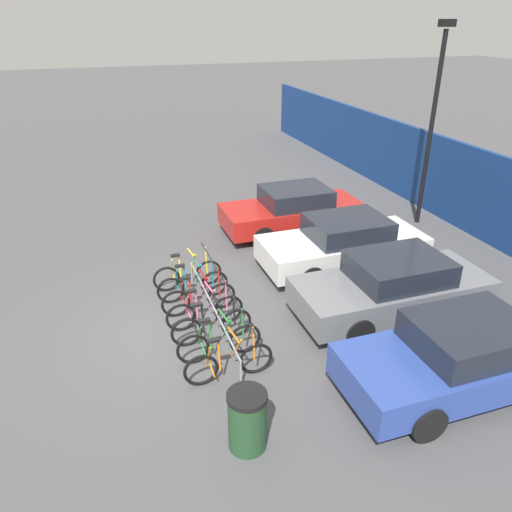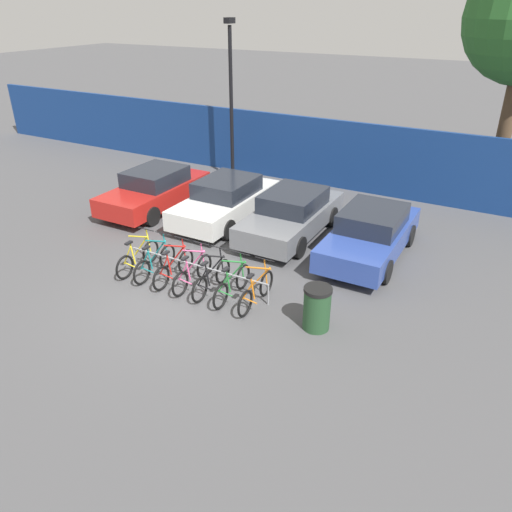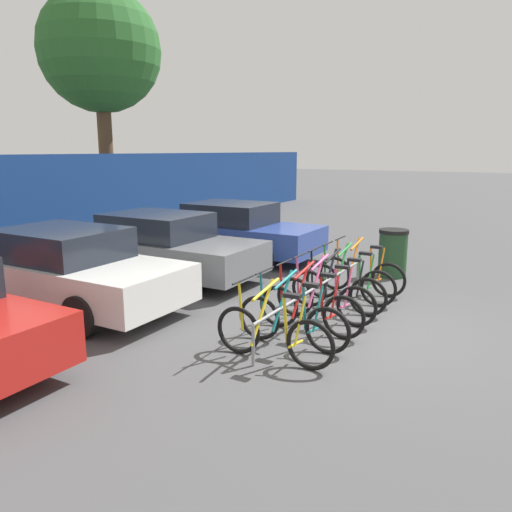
{
  "view_description": "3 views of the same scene",
  "coord_description": "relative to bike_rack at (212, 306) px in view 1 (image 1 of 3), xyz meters",
  "views": [
    {
      "loc": [
        9.01,
        -1.4,
        6.15
      ],
      "look_at": [
        -0.72,
        1.95,
        1.12
      ],
      "focal_mm": 35.0,
      "sensor_mm": 36.0,
      "label": 1
    },
    {
      "loc": [
        6.78,
        -8.38,
        6.56
      ],
      "look_at": [
        1.31,
        1.58,
        0.71
      ],
      "focal_mm": 35.0,
      "sensor_mm": 36.0,
      "label": 2
    },
    {
      "loc": [
        -7.13,
        -2.29,
        2.7
      ],
      "look_at": [
        0.01,
        1.77,
        0.95
      ],
      "focal_mm": 35.0,
      "sensor_mm": 36.0,
      "label": 3
    }
  ],
  "objects": [
    {
      "name": "ground_plane",
      "position": [
        -0.07,
        -0.68,
        -0.49
      ],
      "size": [
        120.0,
        120.0,
        0.0
      ],
      "primitive_type": "plane",
      "color": "#4C4C4F"
    },
    {
      "name": "bicycle_orange",
      "position": [
        1.82,
        -0.15,
        -0.11
      ],
      "size": [
        0.68,
        1.71,
        1.05
      ],
      "rotation": [
        0.0,
        0.0,
        0.0
      ],
      "color": "black",
      "rests_on": "ground"
    },
    {
      "name": "bicycle_pink",
      "position": [
        -0.03,
        -0.15,
        -0.11
      ],
      "size": [
        0.68,
        1.71,
        1.05
      ],
      "rotation": [
        0.0,
        0.0,
        0.07
      ],
      "color": "black",
      "rests_on": "ground"
    },
    {
      "name": "bicycle_black",
      "position": [
        0.55,
        -0.15,
        -0.11
      ],
      "size": [
        0.68,
        1.71,
        1.05
      ],
      "rotation": [
        0.0,
        0.0,
        -0.01
      ],
      "color": "black",
      "rests_on": "ground"
    },
    {
      "name": "trash_bin",
      "position": [
        3.44,
        -0.32,
        0.03
      ],
      "size": [
        0.63,
        0.63,
        1.03
      ],
      "color": "#234728",
      "rests_on": "ground"
    },
    {
      "name": "bicycle_green",
      "position": [
        1.15,
        -0.15,
        -0.11
      ],
      "size": [
        0.68,
        1.71,
        1.05
      ],
      "rotation": [
        0.0,
        0.0,
        -0.03
      ],
      "color": "black",
      "rests_on": "ground"
    },
    {
      "name": "bike_rack",
      "position": [
        0.0,
        0.0,
        0.0
      ],
      "size": [
        4.18,
        0.04,
        0.57
      ],
      "color": "gray",
      "rests_on": "ground"
    },
    {
      "name": "bicycle_teal",
      "position": [
        -1.24,
        -0.15,
        -0.11
      ],
      "size": [
        0.68,
        1.71,
        1.05
      ],
      "rotation": [
        0.0,
        0.0,
        -0.05
      ],
      "color": "black",
      "rests_on": "ground"
    },
    {
      "name": "car_blue",
      "position": [
        3.38,
        3.7,
        0.2
      ],
      "size": [
        1.91,
        4.36,
        1.4
      ],
      "color": "#2D479E",
      "rests_on": "ground"
    },
    {
      "name": "car_grey",
      "position": [
        0.83,
        3.93,
        0.2
      ],
      "size": [
        1.91,
        4.37,
        1.4
      ],
      "color": "slate",
      "rests_on": "ground"
    },
    {
      "name": "car_white",
      "position": [
        -1.58,
        3.98,
        0.2
      ],
      "size": [
        1.91,
        4.34,
        1.4
      ],
      "color": "silver",
      "rests_on": "ground"
    },
    {
      "name": "car_red",
      "position": [
        -4.29,
        3.67,
        0.2
      ],
      "size": [
        1.91,
        4.27,
        1.4
      ],
      "color": "red",
      "rests_on": "ground"
    },
    {
      "name": "bicycle_yellow",
      "position": [
        -1.82,
        -0.15,
        -0.11
      ],
      "size": [
        0.68,
        1.71,
        1.05
      ],
      "rotation": [
        0.0,
        0.0,
        -0.03
      ],
      "color": "black",
      "rests_on": "ground"
    },
    {
      "name": "lamp_post",
      "position": [
        -3.65,
        7.83,
        2.86
      ],
      "size": [
        0.24,
        0.44,
        6.0
      ],
      "color": "black",
      "rests_on": "ground"
    },
    {
      "name": "bicycle_red",
      "position": [
        -0.62,
        -0.15,
        -0.11
      ],
      "size": [
        0.68,
        1.71,
        1.05
      ],
      "rotation": [
        0.0,
        0.0,
        0.02
      ],
      "color": "black",
      "rests_on": "ground"
    }
  ]
}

